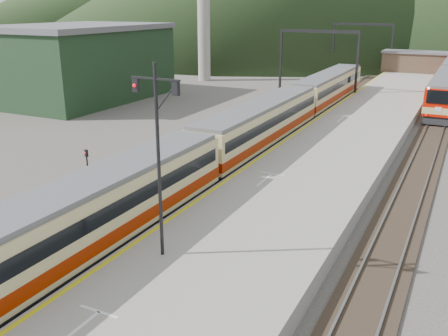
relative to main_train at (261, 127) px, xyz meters
The scene contains 12 objects.
track_main 9.61m from the main_train, 90.00° to the left, with size 2.60×200.00×0.23m.
track_far 10.83m from the main_train, 117.95° to the left, with size 2.60×200.00×0.23m.
track_second 14.99m from the main_train, 39.34° to the left, with size 2.60×200.00×0.23m.
platform 9.41m from the main_train, 52.98° to the left, with size 8.00×100.00×1.00m, color gray.
gantry_near 24.86m from the main_train, 96.66° to the left, with size 9.55×0.25×8.00m.
gantry_far 49.64m from the main_train, 93.30° to the left, with size 9.55×0.25×8.00m.
warehouse 30.34m from the main_train, 157.80° to the left, with size 14.50×20.50×8.60m.
station_shed 47.76m from the main_train, 83.27° to the left, with size 9.40×4.40×3.10m.
main_train is the anchor object (origin of this frame).
signal_mast 19.69m from the main_train, 79.65° to the right, with size 2.20×0.26×7.78m.
short_signal_b 3.57m from the main_train, 156.06° to the right, with size 0.25×0.20×2.27m.
short_signal_c 13.57m from the main_train, 120.11° to the right, with size 0.26×0.23×2.27m.
Camera 1 is at (13.91, -3.77, 10.76)m, focal length 40.00 mm.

